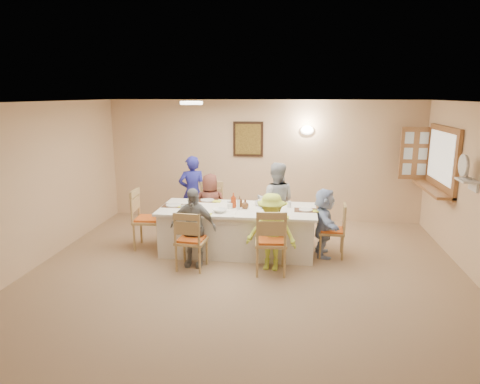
# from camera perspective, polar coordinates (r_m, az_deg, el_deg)

# --- Properties ---
(ground) EXTENTS (7.00, 7.00, 0.00)m
(ground) POSITION_cam_1_polar(r_m,az_deg,el_deg) (5.97, 0.17, -12.96)
(ground) COLOR #997D62
(room_walls) EXTENTS (7.00, 7.00, 7.00)m
(room_walls) POSITION_cam_1_polar(r_m,az_deg,el_deg) (5.48, 0.18, 1.43)
(room_walls) COLOR #DFB78E
(room_walls) RESTS_ON ground
(wall_picture) EXTENTS (0.62, 0.05, 0.72)m
(wall_picture) POSITION_cam_1_polar(r_m,az_deg,el_deg) (8.89, 1.09, 7.06)
(wall_picture) COLOR black
(wall_picture) RESTS_ON room_walls
(wall_sconce) EXTENTS (0.26, 0.09, 0.18)m
(wall_sconce) POSITION_cam_1_polar(r_m,az_deg,el_deg) (8.80, 8.95, 8.16)
(wall_sconce) COLOR white
(wall_sconce) RESTS_ON room_walls
(ceiling_light) EXTENTS (0.36, 0.36, 0.05)m
(ceiling_light) POSITION_cam_1_polar(r_m,az_deg,el_deg) (7.04, -6.50, 11.72)
(ceiling_light) COLOR white
(ceiling_light) RESTS_ON room_walls
(serving_hatch) EXTENTS (0.06, 1.50, 1.15)m
(serving_hatch) POSITION_cam_1_polar(r_m,az_deg,el_deg) (8.21, 25.38, 3.92)
(serving_hatch) COLOR #9C6138
(serving_hatch) RESTS_ON room_walls
(hatch_sill) EXTENTS (0.30, 1.50, 0.05)m
(hatch_sill) POSITION_cam_1_polar(r_m,az_deg,el_deg) (8.26, 24.24, 0.37)
(hatch_sill) COLOR #9C6138
(hatch_sill) RESTS_ON room_walls
(shutter_door) EXTENTS (0.55, 0.04, 1.00)m
(shutter_door) POSITION_cam_1_polar(r_m,az_deg,el_deg) (8.86, 22.31, 4.78)
(shutter_door) COLOR #9C6138
(shutter_door) RESTS_ON room_walls
(fan_shelf) EXTENTS (0.22, 0.36, 0.03)m
(fan_shelf) POSITION_cam_1_polar(r_m,az_deg,el_deg) (6.94, 27.99, 1.38)
(fan_shelf) COLOR white
(fan_shelf) RESTS_ON room_walls
(desk_fan) EXTENTS (0.30, 0.30, 0.28)m
(desk_fan) POSITION_cam_1_polar(r_m,az_deg,el_deg) (6.91, 27.89, 2.61)
(desk_fan) COLOR #A5A5A8
(desk_fan) RESTS_ON fan_shelf
(dining_table) EXTENTS (2.59, 1.09, 0.76)m
(dining_table) POSITION_cam_1_polar(r_m,az_deg,el_deg) (7.21, -0.30, -5.07)
(dining_table) COLOR white
(dining_table) RESTS_ON ground
(chair_back_left) EXTENTS (0.55, 0.55, 0.99)m
(chair_back_left) POSITION_cam_1_polar(r_m,az_deg,el_deg) (8.03, -3.78, -2.35)
(chair_back_left) COLOR tan
(chair_back_left) RESTS_ON ground
(chair_back_right) EXTENTS (0.48, 0.48, 0.93)m
(chair_back_right) POSITION_cam_1_polar(r_m,az_deg,el_deg) (7.90, 4.80, -2.87)
(chair_back_right) COLOR tan
(chair_back_right) RESTS_ON ground
(chair_front_left) EXTENTS (0.48, 0.48, 0.93)m
(chair_front_left) POSITION_cam_1_polar(r_m,az_deg,el_deg) (6.55, -6.50, -6.27)
(chair_front_left) COLOR tan
(chair_front_left) RESTS_ON ground
(chair_front_right) EXTENTS (0.52, 0.52, 1.00)m
(chair_front_right) POSITION_cam_1_polar(r_m,az_deg,el_deg) (6.36, 4.11, -6.46)
(chair_front_right) COLOR tan
(chair_front_right) RESTS_ON ground
(chair_left_end) EXTENTS (0.53, 0.53, 1.03)m
(chair_left_end) POSITION_cam_1_polar(r_m,az_deg,el_deg) (7.53, -12.10, -3.50)
(chair_left_end) COLOR tan
(chair_left_end) RESTS_ON ground
(chair_right_end) EXTENTS (0.45, 0.45, 0.89)m
(chair_right_end) POSITION_cam_1_polar(r_m,az_deg,el_deg) (7.16, 12.13, -4.98)
(chair_right_end) COLOR tan
(chair_right_end) RESTS_ON ground
(diner_back_left) EXTENTS (0.71, 0.58, 1.20)m
(diner_back_left) POSITION_cam_1_polar(r_m,az_deg,el_deg) (7.89, -3.96, -1.85)
(diner_back_left) COLOR brown
(diner_back_left) RESTS_ON ground
(diner_back_right) EXTENTS (0.73, 0.58, 1.43)m
(diner_back_right) POSITION_cam_1_polar(r_m,az_deg,el_deg) (7.72, 4.80, -1.31)
(diner_back_right) COLOR #A5A8AF
(diner_back_right) RESTS_ON ground
(diner_front_left) EXTENTS (0.75, 0.37, 1.23)m
(diner_front_left) POSITION_cam_1_polar(r_m,az_deg,el_deg) (6.61, -6.28, -4.70)
(diner_front_left) COLOR gray
(diner_front_left) RESTS_ON ground
(diner_front_right) EXTENTS (0.90, 0.67, 1.18)m
(diner_front_right) POSITION_cam_1_polar(r_m,az_deg,el_deg) (6.45, 4.19, -5.33)
(diner_front_right) COLOR #D8F24C
(diner_front_right) RESTS_ON ground
(diner_right_end) EXTENTS (1.10, 0.50, 1.13)m
(diner_right_end) POSITION_cam_1_polar(r_m,az_deg,el_deg) (7.11, 11.14, -4.00)
(diner_right_end) COLOR #ACC0EB
(diner_right_end) RESTS_ON ground
(caregiver) EXTENTS (0.74, 0.67, 1.46)m
(caregiver) POSITION_cam_1_polar(r_m,az_deg,el_deg) (8.40, -6.36, -0.09)
(caregiver) COLOR navy
(caregiver) RESTS_ON ground
(placemat_fl) EXTENTS (0.33, 0.25, 0.01)m
(placemat_fl) POSITION_cam_1_polar(r_m,az_deg,el_deg) (6.81, -5.80, -2.86)
(placemat_fl) COLOR #472B19
(placemat_fl) RESTS_ON dining_table
(plate_fl) EXTENTS (0.25, 0.25, 0.02)m
(plate_fl) POSITION_cam_1_polar(r_m,az_deg,el_deg) (6.81, -5.80, -2.78)
(plate_fl) COLOR white
(plate_fl) RESTS_ON dining_table
(napkin_fl) EXTENTS (0.14, 0.14, 0.01)m
(napkin_fl) POSITION_cam_1_polar(r_m,az_deg,el_deg) (6.72, -4.40, -2.98)
(napkin_fl) COLOR yellow
(napkin_fl) RESTS_ON dining_table
(placemat_fr) EXTENTS (0.35, 0.26, 0.01)m
(placemat_fr) POSITION_cam_1_polar(r_m,az_deg,el_deg) (6.64, 4.35, -3.23)
(placemat_fr) COLOR #472B19
(placemat_fr) RESTS_ON dining_table
(plate_fr) EXTENTS (0.24, 0.24, 0.01)m
(plate_fr) POSITION_cam_1_polar(r_m,az_deg,el_deg) (6.64, 4.35, -3.15)
(plate_fr) COLOR white
(plate_fr) RESTS_ON dining_table
(napkin_fr) EXTENTS (0.15, 0.15, 0.01)m
(napkin_fr) POSITION_cam_1_polar(r_m,az_deg,el_deg) (6.59, 5.89, -3.34)
(napkin_fr) COLOR yellow
(napkin_fr) RESTS_ON dining_table
(placemat_bl) EXTENTS (0.36, 0.27, 0.01)m
(placemat_bl) POSITION_cam_1_polar(r_m,az_deg,el_deg) (7.60, -4.37, -1.16)
(placemat_bl) COLOR #472B19
(placemat_bl) RESTS_ON dining_table
(plate_bl) EXTENTS (0.24, 0.24, 0.02)m
(plate_bl) POSITION_cam_1_polar(r_m,az_deg,el_deg) (7.60, -4.37, -1.09)
(plate_bl) COLOR white
(plate_bl) RESTS_ON dining_table
(napkin_bl) EXTENTS (0.14, 0.14, 0.01)m
(napkin_bl) POSITION_cam_1_polar(r_m,az_deg,el_deg) (7.52, -3.10, -1.24)
(napkin_bl) COLOR yellow
(napkin_bl) RESTS_ON dining_table
(placemat_br) EXTENTS (0.36, 0.27, 0.01)m
(placemat_br) POSITION_cam_1_polar(r_m,az_deg,el_deg) (7.45, 4.71, -1.45)
(placemat_br) COLOR #472B19
(placemat_br) RESTS_ON dining_table
(plate_br) EXTENTS (0.24, 0.24, 0.02)m
(plate_br) POSITION_cam_1_polar(r_m,az_deg,el_deg) (7.45, 4.71, -1.37)
(plate_br) COLOR white
(plate_br) RESTS_ON dining_table
(napkin_br) EXTENTS (0.14, 0.14, 0.01)m
(napkin_br) POSITION_cam_1_polar(r_m,az_deg,el_deg) (7.40, 6.08, -1.53)
(napkin_br) COLOR yellow
(napkin_br) RESTS_ON dining_table
(placemat_le) EXTENTS (0.37, 0.27, 0.01)m
(placemat_le) POSITION_cam_1_polar(r_m,az_deg,el_deg) (7.33, -8.87, -1.82)
(placemat_le) COLOR #472B19
(placemat_le) RESTS_ON dining_table
(plate_le) EXTENTS (0.26, 0.26, 0.02)m
(plate_le) POSITION_cam_1_polar(r_m,az_deg,el_deg) (7.32, -8.87, -1.74)
(plate_le) COLOR white
(plate_le) RESTS_ON dining_table
(napkin_le) EXTENTS (0.14, 0.14, 0.01)m
(napkin_le) POSITION_cam_1_polar(r_m,az_deg,el_deg) (7.23, -7.61, -1.92)
(napkin_le) COLOR yellow
(napkin_le) RESTS_ON dining_table
(placemat_re) EXTENTS (0.37, 0.28, 0.01)m
(placemat_re) POSITION_cam_1_polar(r_m,az_deg,el_deg) (7.04, 8.77, -2.41)
(placemat_re) COLOR #472B19
(placemat_re) RESTS_ON dining_table
(plate_re) EXTENTS (0.22, 0.22, 0.01)m
(plate_re) POSITION_cam_1_polar(r_m,az_deg,el_deg) (7.04, 8.77, -2.33)
(plate_re) COLOR white
(plate_re) RESTS_ON dining_table
(napkin_re) EXTENTS (0.13, 0.13, 0.01)m
(napkin_re) POSITION_cam_1_polar(r_m,az_deg,el_deg) (7.00, 10.25, -2.51)
(napkin_re) COLOR yellow
(napkin_re) RESTS_ON dining_table
(teacup_a) EXTENTS (0.15, 0.15, 0.09)m
(teacup_a) POSITION_cam_1_polar(r_m,az_deg,el_deg) (6.97, -7.46, -2.16)
(teacup_a) COLOR white
(teacup_a) RESTS_ON dining_table
(teacup_b) EXTENTS (0.13, 0.13, 0.09)m
(teacup_b) POSITION_cam_1_polar(r_m,az_deg,el_deg) (7.52, 3.00, -0.95)
(teacup_b) COLOR white
(teacup_b) RESTS_ON dining_table
(bowl_a) EXTENTS (0.38, 0.38, 0.05)m
(bowl_a) POSITION_cam_1_polar(r_m,az_deg,el_deg) (6.86, -2.69, -2.48)
(bowl_a) COLOR white
(bowl_a) RESTS_ON dining_table
(bowl_b) EXTENTS (0.37, 0.37, 0.07)m
(bowl_b) POSITION_cam_1_polar(r_m,az_deg,el_deg) (7.27, 2.78, -1.53)
(bowl_b) COLOR white
(bowl_b) RESTS_ON dining_table
(condiment_ketchup) EXTENTS (0.15, 0.15, 0.25)m
(condiment_ketchup) POSITION_cam_1_polar(r_m,az_deg,el_deg) (7.10, -0.88, -1.12)
(condiment_ketchup) COLOR #AE350E
(condiment_ketchup) RESTS_ON dining_table
(condiment_brown) EXTENTS (0.11, 0.12, 0.18)m
(condiment_brown) POSITION_cam_1_polar(r_m,az_deg,el_deg) (7.16, -0.05, -1.27)
(condiment_brown) COLOR brown
(condiment_brown) RESTS_ON dining_table
(condiment_malt) EXTENTS (0.18, 0.18, 0.16)m
(condiment_malt) POSITION_cam_1_polar(r_m,az_deg,el_deg) (7.05, 0.69, -1.61)
(condiment_malt) COLOR brown
(condiment_malt) RESTS_ON dining_table
(drinking_glass) EXTENTS (0.07, 0.07, 0.10)m
(drinking_glass) POSITION_cam_1_polar(r_m,az_deg,el_deg) (7.16, -1.44, -1.58)
(drinking_glass) COLOR silver
(drinking_glass) RESTS_ON dining_table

